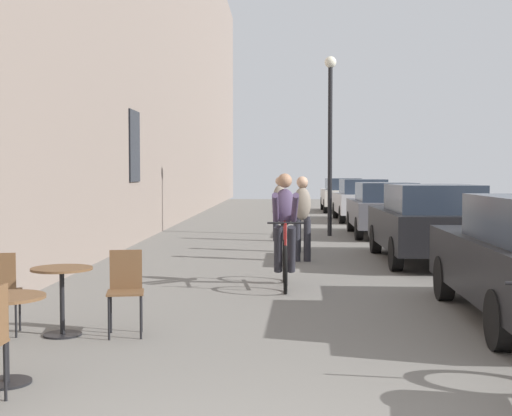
% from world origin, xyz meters
% --- Properties ---
extents(cafe_table_near, '(0.64, 0.64, 0.72)m').
position_xyz_m(cafe_table_near, '(-1.90, 2.18, 0.52)').
color(cafe_table_near, black).
rests_on(cafe_table_near, ground_plane).
extents(cafe_table_mid, '(0.64, 0.64, 0.72)m').
position_xyz_m(cafe_table_mid, '(-1.97, 3.88, 0.52)').
color(cafe_table_mid, black).
rests_on(cafe_table_mid, ground_plane).
extents(cafe_chair_mid_toward_street, '(0.44, 0.44, 0.89)m').
position_xyz_m(cafe_chair_mid_toward_street, '(-1.32, 3.95, 0.52)').
color(cafe_chair_mid_toward_street, black).
rests_on(cafe_chair_mid_toward_street, ground_plane).
extents(cafe_chair_mid_toward_wall, '(0.46, 0.46, 0.89)m').
position_xyz_m(cafe_chair_mid_toward_wall, '(-2.60, 3.80, 0.52)').
color(cafe_chair_mid_toward_wall, black).
rests_on(cafe_chair_mid_toward_wall, ground_plane).
extents(cyclist_on_bicycle, '(0.52, 1.76, 1.74)m').
position_xyz_m(cyclist_on_bicycle, '(0.39, 7.25, 0.81)').
color(cyclist_on_bicycle, black).
rests_on(cyclist_on_bicycle, ground_plane).
extents(pedestrian_near, '(0.35, 0.25, 1.66)m').
position_xyz_m(pedestrian_near, '(0.74, 10.24, 0.93)').
color(pedestrian_near, '#26262D').
rests_on(pedestrian_near, ground_plane).
extents(pedestrian_mid, '(0.36, 0.26, 1.60)m').
position_xyz_m(pedestrian_mid, '(0.79, 11.82, 0.90)').
color(pedestrian_mid, '#26262D').
rests_on(pedestrian_mid, ground_plane).
extents(pedestrian_far, '(0.36, 0.28, 1.63)m').
position_xyz_m(pedestrian_far, '(0.29, 14.35, 0.92)').
color(pedestrian_far, '#26262D').
rests_on(pedestrian_far, ground_plane).
extents(street_lamp, '(0.32, 0.32, 4.90)m').
position_xyz_m(street_lamp, '(1.66, 15.92, 3.11)').
color(street_lamp, black).
rests_on(street_lamp, ground_plane).
extents(parked_car_second, '(1.82, 4.24, 1.50)m').
position_xyz_m(parked_car_second, '(3.15, 10.20, 0.78)').
color(parked_car_second, black).
rests_on(parked_car_second, ground_plane).
extents(parked_car_third, '(1.81, 4.16, 1.47)m').
position_xyz_m(parked_car_third, '(3.14, 15.91, 0.76)').
color(parked_car_third, '#595960').
rests_on(parked_car_third, ground_plane).
extents(parked_car_fourth, '(1.82, 4.26, 1.51)m').
position_xyz_m(parked_car_fourth, '(3.22, 22.06, 0.78)').
color(parked_car_fourth, '#B7B7BC').
rests_on(parked_car_fourth, ground_plane).
extents(parked_car_fifth, '(1.84, 4.26, 1.51)m').
position_xyz_m(parked_car_fifth, '(3.08, 28.37, 0.78)').
color(parked_car_fifth, beige).
rests_on(parked_car_fifth, ground_plane).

